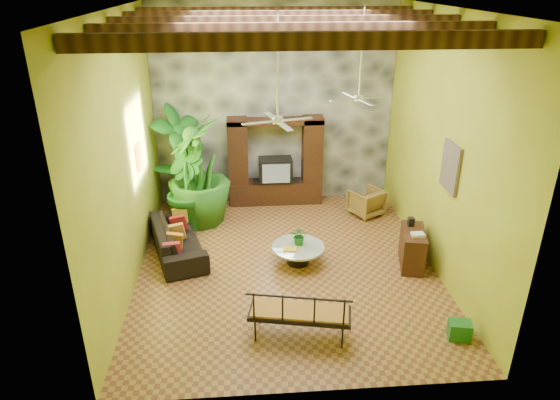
{
  "coord_description": "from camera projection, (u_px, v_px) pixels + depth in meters",
  "views": [
    {
      "loc": [
        -0.84,
        -8.89,
        5.52
      ],
      "look_at": [
        -0.11,
        0.2,
        1.39
      ],
      "focal_mm": 32.0,
      "sensor_mm": 36.0,
      "label": 1
    }
  ],
  "objects": [
    {
      "name": "yellow_tray",
      "position": [
        290.0,
        249.0,
        10.16
      ],
      "size": [
        0.31,
        0.24,
        0.03
      ],
      "primitive_type": "cube",
      "rotation": [
        0.0,
        0.0,
        -0.16
      ],
      "color": "gold",
      "rests_on": "coffee_table"
    },
    {
      "name": "sofa",
      "position": [
        177.0,
        239.0,
        10.73
      ],
      "size": [
        1.5,
        2.46,
        0.67
      ],
      "primitive_type": "imported",
      "rotation": [
        0.0,
        0.0,
        1.85
      ],
      "color": "black",
      "rests_on": "ground"
    },
    {
      "name": "stone_accent_wall",
      "position": [
        274.0,
        106.0,
        12.5
      ],
      "size": [
        5.98,
        0.1,
        4.98
      ],
      "primitive_type": "cube",
      "color": "#3B3E43",
      "rests_on": "ground"
    },
    {
      "name": "ceiling_beams",
      "position": [
        288.0,
        22.0,
        8.44
      ],
      "size": [
        5.95,
        5.36,
        0.22
      ],
      "color": "#3E2513",
      "rests_on": "ceiling"
    },
    {
      "name": "coffee_table",
      "position": [
        298.0,
        252.0,
        10.36
      ],
      "size": [
        1.09,
        1.09,
        0.4
      ],
      "rotation": [
        0.0,
        0.0,
        0.17
      ],
      "color": "black",
      "rests_on": "ground"
    },
    {
      "name": "ceiling_fan_front",
      "position": [
        278.0,
        109.0,
        8.63
      ],
      "size": [
        1.28,
        1.28,
        1.86
      ],
      "color": "silver",
      "rests_on": "ceiling"
    },
    {
      "name": "wicker_armchair",
      "position": [
        366.0,
        202.0,
        12.45
      ],
      "size": [
        0.99,
        1.0,
        0.67
      ],
      "primitive_type": "imported",
      "rotation": [
        0.0,
        0.0,
        3.65
      ],
      "color": "#905A34",
      "rests_on": "ground"
    },
    {
      "name": "iron_bench",
      "position": [
        300.0,
        312.0,
        8.07
      ],
      "size": [
        1.74,
        0.92,
        0.57
      ],
      "rotation": [
        0.0,
        0.0,
        -0.2
      ],
      "color": "black",
      "rests_on": "ground"
    },
    {
      "name": "left_wall",
      "position": [
        125.0,
        155.0,
        9.16
      ],
      "size": [
        0.02,
        7.0,
        5.0
      ],
      "primitive_type": "cube",
      "color": "olive",
      "rests_on": "ground"
    },
    {
      "name": "green_bin",
      "position": [
        460.0,
        330.0,
        8.24
      ],
      "size": [
        0.41,
        0.34,
        0.31
      ],
      "primitive_type": "cube",
      "rotation": [
        0.0,
        0.0,
        -0.21
      ],
      "color": "#217D40",
      "rests_on": "ground"
    },
    {
      "name": "entertainment_center",
      "position": [
        275.0,
        168.0,
        12.86
      ],
      "size": [
        2.4,
        0.55,
        2.3
      ],
      "color": "black",
      "rests_on": "ground"
    },
    {
      "name": "ground",
      "position": [
        286.0,
        264.0,
        10.41
      ],
      "size": [
        7.0,
        7.0,
        0.0
      ],
      "primitive_type": "plane",
      "color": "brown",
      "rests_on": "ground"
    },
    {
      "name": "ceiling_fan_back",
      "position": [
        359.0,
        88.0,
        10.21
      ],
      "size": [
        1.28,
        1.28,
        1.86
      ],
      "color": "silver",
      "rests_on": "ceiling"
    },
    {
      "name": "ceiling",
      "position": [
        288.0,
        8.0,
        8.35
      ],
      "size": [
        6.0,
        7.0,
        0.02
      ],
      "primitive_type": "cube",
      "color": "silver",
      "rests_on": "back_wall"
    },
    {
      "name": "back_wall",
      "position": [
        274.0,
        106.0,
        12.56
      ],
      "size": [
        6.0,
        0.02,
        5.0
      ],
      "primitive_type": "cube",
      "color": "olive",
      "rests_on": "ground"
    },
    {
      "name": "tall_plant_a",
      "position": [
        182.0,
        160.0,
        12.28
      ],
      "size": [
        1.69,
        1.69,
        2.71
      ],
      "primitive_type": "imported",
      "rotation": [
        0.0,
        0.0,
        0.79
      ],
      "color": "#1A661C",
      "rests_on": "ground"
    },
    {
      "name": "wall_art_painting",
      "position": [
        451.0,
        167.0,
        9.13
      ],
      "size": [
        0.06,
        0.7,
        0.9
      ],
      "primitive_type": "cube",
      "color": "#225A7E",
      "rests_on": "right_wall"
    },
    {
      "name": "tall_plant_c",
      "position": [
        198.0,
        172.0,
        11.67
      ],
      "size": [
        1.55,
        1.55,
        2.62
      ],
      "primitive_type": "imported",
      "rotation": [
        0.0,
        0.0,
        4.77
      ],
      "color": "#27671B",
      "rests_on": "ground"
    },
    {
      "name": "tall_plant_b",
      "position": [
        184.0,
        188.0,
        11.58
      ],
      "size": [
        1.19,
        1.32,
        2.0
      ],
      "primitive_type": "imported",
      "rotation": [
        0.0,
        0.0,
        1.9
      ],
      "color": "#1B6A22",
      "rests_on": "ground"
    },
    {
      "name": "right_wall",
      "position": [
        442.0,
        146.0,
        9.6
      ],
      "size": [
        0.02,
        7.0,
        5.0
      ],
      "primitive_type": "cube",
      "color": "olive",
      "rests_on": "ground"
    },
    {
      "name": "wall_art_mask",
      "position": [
        139.0,
        157.0,
        10.24
      ],
      "size": [
        0.06,
        0.32,
        0.55
      ],
      "primitive_type": "cube",
      "color": "#BA9015",
      "rests_on": "left_wall"
    },
    {
      "name": "side_console",
      "position": [
        412.0,
        248.0,
        10.23
      ],
      "size": [
        0.65,
        1.06,
        0.79
      ],
      "primitive_type": "cube",
      "rotation": [
        0.0,
        0.0,
        -0.23
      ],
      "color": "#331910",
      "rests_on": "ground"
    },
    {
      "name": "centerpiece_plant",
      "position": [
        300.0,
        236.0,
        10.31
      ],
      "size": [
        0.39,
        0.36,
        0.38
      ],
      "primitive_type": "imported",
      "rotation": [
        0.0,
        0.0,
        -0.19
      ],
      "color": "#1A6320",
      "rests_on": "coffee_table"
    }
  ]
}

